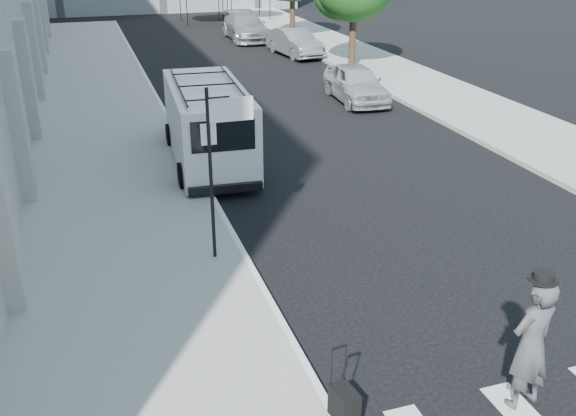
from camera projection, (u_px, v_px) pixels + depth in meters
ground at (400, 325)px, 11.16m from camera, size 120.00×120.00×0.00m
sidewalk_left at (100, 110)px, 23.86m from camera, size 4.50×48.00×0.15m
sidewalk_right at (378, 67)px, 31.07m from camera, size 4.00×56.00×0.15m
sign_pole at (221, 138)px, 12.21m from camera, size 1.03×0.07×3.50m
businessman at (531, 344)px, 8.92m from camera, size 0.83×0.62×2.06m
suitcase at (344, 408)px, 8.76m from camera, size 0.34×0.47×1.23m
cargo_van at (207, 123)px, 18.32m from camera, size 2.40×6.14×2.28m
parked_car_a at (356, 83)px, 25.01m from camera, size 1.98×4.31×1.43m
parked_car_b at (295, 43)px, 33.68m from camera, size 2.05×4.44×1.41m
parked_car_c at (246, 27)px, 38.40m from camera, size 2.30×5.38×1.55m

